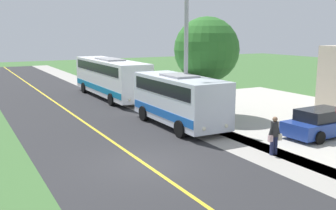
{
  "coord_description": "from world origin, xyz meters",
  "views": [
    {
      "loc": [
        6.45,
        13.94,
        5.34
      ],
      "look_at": [
        -3.5,
        -4.43,
        1.4
      ],
      "focal_mm": 42.02,
      "sensor_mm": 36.0,
      "label": 1
    }
  ],
  "objects_px": {
    "pedestrian_with_bags": "(274,134)",
    "tree_curbside": "(207,50)",
    "shuttle_bus_front": "(179,98)",
    "street_light_pole": "(184,42)",
    "parked_car_near": "(322,123)",
    "transit_bus_rear": "(110,76)"
  },
  "relations": [
    {
      "from": "pedestrian_with_bags",
      "to": "street_light_pole",
      "type": "relative_size",
      "value": 0.2
    },
    {
      "from": "shuttle_bus_front",
      "to": "pedestrian_with_bags",
      "type": "distance_m",
      "value": 6.67
    },
    {
      "from": "shuttle_bus_front",
      "to": "pedestrian_with_bags",
      "type": "relative_size",
      "value": 4.21
    },
    {
      "from": "transit_bus_rear",
      "to": "parked_car_near",
      "type": "distance_m",
      "value": 17.46
    },
    {
      "from": "shuttle_bus_front",
      "to": "parked_car_near",
      "type": "relative_size",
      "value": 1.6
    },
    {
      "from": "shuttle_bus_front",
      "to": "street_light_pole",
      "type": "xyz_separation_m",
      "value": [
        -0.38,
        -0.1,
        3.14
      ]
    },
    {
      "from": "pedestrian_with_bags",
      "to": "tree_curbside",
      "type": "xyz_separation_m",
      "value": [
        -1.9,
        -8.17,
        3.27
      ]
    },
    {
      "from": "transit_bus_rear",
      "to": "tree_curbside",
      "type": "bearing_deg",
      "value": 106.76
    },
    {
      "from": "transit_bus_rear",
      "to": "pedestrian_with_bags",
      "type": "bearing_deg",
      "value": 93.17
    },
    {
      "from": "street_light_pole",
      "to": "parked_car_near",
      "type": "distance_m",
      "value": 8.47
    },
    {
      "from": "transit_bus_rear",
      "to": "street_light_pole",
      "type": "distance_m",
      "value": 11.48
    },
    {
      "from": "tree_curbside",
      "to": "street_light_pole",
      "type": "bearing_deg",
      "value": 30.95
    },
    {
      "from": "shuttle_bus_front",
      "to": "transit_bus_rear",
      "type": "xyz_separation_m",
      "value": [
        -0.01,
        -11.17,
        0.12
      ]
    },
    {
      "from": "pedestrian_with_bags",
      "to": "parked_car_near",
      "type": "distance_m",
      "value": 4.49
    },
    {
      "from": "shuttle_bus_front",
      "to": "street_light_pole",
      "type": "height_order",
      "value": "street_light_pole"
    },
    {
      "from": "pedestrian_with_bags",
      "to": "tree_curbside",
      "type": "bearing_deg",
      "value": -103.07
    },
    {
      "from": "shuttle_bus_front",
      "to": "transit_bus_rear",
      "type": "height_order",
      "value": "transit_bus_rear"
    },
    {
      "from": "transit_bus_rear",
      "to": "street_light_pole",
      "type": "bearing_deg",
      "value": 91.89
    },
    {
      "from": "street_light_pole",
      "to": "pedestrian_with_bags",
      "type": "bearing_deg",
      "value": 95.3
    },
    {
      "from": "pedestrian_with_bags",
      "to": "tree_curbside",
      "type": "relative_size",
      "value": 0.27
    },
    {
      "from": "street_light_pole",
      "to": "parked_car_near",
      "type": "xyz_separation_m",
      "value": [
        -4.96,
        5.53,
        -4.07
      ]
    },
    {
      "from": "street_light_pole",
      "to": "tree_curbside",
      "type": "distance_m",
      "value": 2.99
    }
  ]
}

